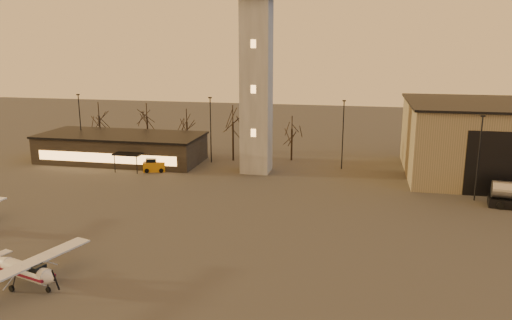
# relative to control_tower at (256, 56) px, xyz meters

# --- Properties ---
(ground) EXTENTS (220.00, 220.00, 0.00)m
(ground) POSITION_rel_control_tower_xyz_m (0.00, -30.00, -16.33)
(ground) COLOR #3A3735
(ground) RESTS_ON ground
(control_tower) EXTENTS (6.80, 6.80, 32.60)m
(control_tower) POSITION_rel_control_tower_xyz_m (0.00, 0.00, 0.00)
(control_tower) COLOR gray
(control_tower) RESTS_ON ground
(terminal) EXTENTS (25.40, 12.20, 4.30)m
(terminal) POSITION_rel_control_tower_xyz_m (-21.99, 1.98, -14.17)
(terminal) COLOR black
(terminal) RESTS_ON ground
(light_poles) EXTENTS (58.50, 12.25, 10.14)m
(light_poles) POSITION_rel_control_tower_xyz_m (0.50, 1.00, -10.92)
(light_poles) COLOR black
(light_poles) RESTS_ON ground
(tree_row) EXTENTS (37.20, 9.20, 8.80)m
(tree_row) POSITION_rel_control_tower_xyz_m (-13.70, 9.16, -10.39)
(tree_row) COLOR black
(tree_row) RESTS_ON ground
(cessna_front) EXTENTS (8.58, 10.63, 2.95)m
(cessna_front) POSITION_rel_control_tower_xyz_m (-9.88, -37.70, -15.32)
(cessna_front) COLOR silver
(cessna_front) RESTS_ON ground
(service_cart) EXTENTS (3.41, 2.65, 1.95)m
(service_cart) POSITION_rel_control_tower_xyz_m (-14.47, -3.02, -15.58)
(service_cart) COLOR #C97D0B
(service_cart) RESTS_ON ground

